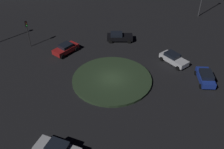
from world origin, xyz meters
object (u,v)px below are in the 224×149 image
object	(u,v)px
car_white	(174,59)
car_red	(66,48)
car_blue	(205,77)
traffic_light_northwest	(27,29)
car_black	(119,37)

from	to	relation	value
car_white	car_red	bearing A→B (deg)	-137.51
car_blue	traffic_light_northwest	size ratio (longest dim) A/B	0.97
traffic_light_northwest	car_blue	bearing A→B (deg)	14.14
car_black	car_red	distance (m)	9.32
car_red	traffic_light_northwest	size ratio (longest dim) A/B	0.94
car_blue	traffic_light_northwest	world-z (taller)	traffic_light_northwest
car_black	car_blue	world-z (taller)	car_blue
car_red	car_black	bearing A→B (deg)	-25.26
car_black	car_red	bearing A→B (deg)	-153.98
car_red	car_blue	xyz separation A→B (m)	(18.42, -9.79, -0.01)
car_white	car_blue	world-z (taller)	car_blue
car_black	car_blue	size ratio (longest dim) A/B	1.05
car_white	car_black	bearing A→B (deg)	-168.84
car_black	traffic_light_northwest	bearing A→B (deg)	-171.76
car_black	car_red	world-z (taller)	car_red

